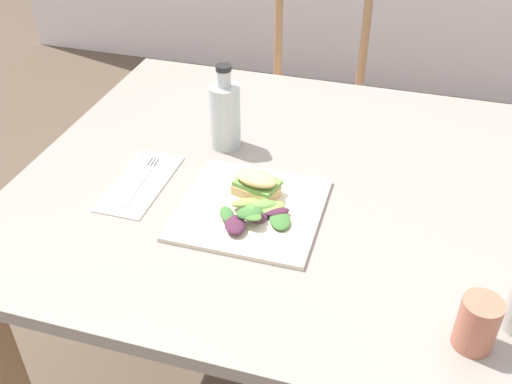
{
  "coord_description": "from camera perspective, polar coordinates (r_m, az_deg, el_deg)",
  "views": [
    {
      "loc": [
        0.12,
        -1.1,
        1.49
      ],
      "look_at": [
        -0.16,
        -0.14,
        0.76
      ],
      "focal_mm": 41.24,
      "sensor_mm": 36.0,
      "label": 1
    }
  ],
  "objects": [
    {
      "name": "dining_table",
      "position": [
        1.37,
        3.85,
        -2.83
      ],
      "size": [
        1.22,
        1.03,
        0.74
      ],
      "color": "gray",
      "rests_on": "ground"
    },
    {
      "name": "fork_on_napkin",
      "position": [
        1.33,
        -10.87,
        1.43
      ],
      "size": [
        0.03,
        0.19,
        0.0
      ],
      "color": "silver",
      "rests_on": "napkin_folded"
    },
    {
      "name": "salad_mixed_greens",
      "position": [
        1.17,
        -0.1,
        -2.06
      ],
      "size": [
        0.16,
        0.15,
        0.03
      ],
      "color": "#602D47",
      "rests_on": "plate_lunch"
    },
    {
      "name": "plate_lunch",
      "position": [
        1.21,
        -0.54,
        -1.64
      ],
      "size": [
        0.29,
        0.29,
        0.01
      ],
      "primitive_type": "cube",
      "color": "beige",
      "rests_on": "dining_table"
    },
    {
      "name": "ground_plane",
      "position": [
        1.85,
        6.46,
        -17.53
      ],
      "size": [
        9.11,
        9.11,
        0.0
      ],
      "primitive_type": "plane",
      "color": "brown"
    },
    {
      "name": "bottle_cold_brew",
      "position": [
        1.39,
        -2.99,
        7.17
      ],
      "size": [
        0.07,
        0.07,
        0.21
      ],
      "color": "#472819",
      "rests_on": "dining_table"
    },
    {
      "name": "chair_wooden_far",
      "position": [
        2.28,
        4.9,
        8.94
      ],
      "size": [
        0.44,
        0.44,
        0.87
      ],
      "color": "tan",
      "rests_on": "ground"
    },
    {
      "name": "sandwich_half_front",
      "position": [
        1.23,
        0.03,
        0.81
      ],
      "size": [
        0.11,
        0.09,
        0.06
      ],
      "color": "#DBB270",
      "rests_on": "plate_lunch"
    },
    {
      "name": "napkin_folded",
      "position": [
        1.32,
        -11.13,
        0.88
      ],
      "size": [
        0.11,
        0.24,
        0.0
      ],
      "primitive_type": "cube",
      "rotation": [
        0.0,
        0.0,
        0.0
      ],
      "color": "silver",
      "rests_on": "dining_table"
    },
    {
      "name": "cup_extra_side",
      "position": [
        0.99,
        20.68,
        -11.85
      ],
      "size": [
        0.06,
        0.06,
        0.09
      ],
      "primitive_type": "cylinder",
      "color": "#B2664C",
      "rests_on": "dining_table"
    }
  ]
}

